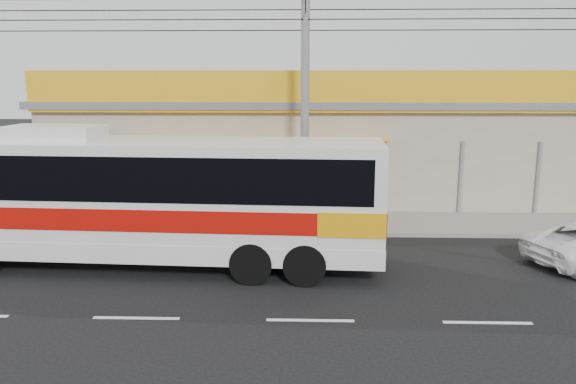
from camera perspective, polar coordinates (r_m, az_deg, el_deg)
name	(u,v)px	position (r m, az deg, el deg)	size (l,w,h in m)	color
ground	(310,281)	(15.42, 2.20, -9.07)	(120.00, 120.00, 0.00)	black
sidewalk	(309,223)	(21.12, 2.10, -3.14)	(30.00, 3.20, 0.15)	slate
lane_markings	(310,321)	(13.11, 2.28, -12.92)	(50.00, 0.12, 0.01)	silver
storefront_building	(308,146)	(26.16, 2.07, 4.67)	(22.60, 9.20, 5.70)	#A09481
coach_bus	(157,193)	(16.50, -13.12, -0.09)	(13.38, 3.48, 4.09)	silver
motorbike_red	(110,200)	(23.43, -17.60, -0.73)	(0.68, 1.96, 1.03)	#93270A
motorbike_dark	(165,213)	(20.32, -12.37, -2.13)	(0.54, 1.90, 1.14)	black
utility_pole	(305,13)	(19.95, 1.79, 17.75)	(34.00, 14.00, 9.20)	#5F5F5D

